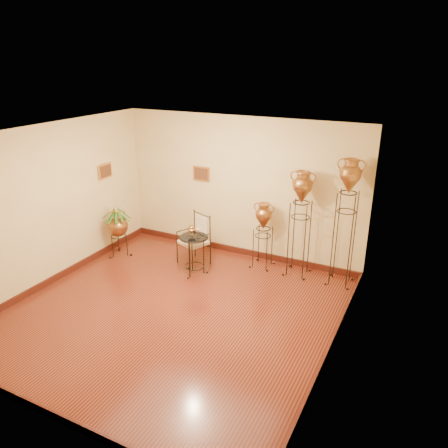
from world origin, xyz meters
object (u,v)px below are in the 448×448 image
at_px(amphora_tall, 345,222).
at_px(side_table, 194,254).
at_px(planter_urn, 117,224).
at_px(armchair, 193,240).
at_px(amphora_mid, 300,223).

distance_m(amphora_tall, side_table, 2.77).
relative_size(planter_urn, armchair, 1.22).
relative_size(amphora_tall, side_table, 2.41).
bearing_deg(side_table, amphora_mid, 26.82).
relative_size(amphora_mid, armchair, 2.02).
distance_m(amphora_tall, planter_urn, 4.41).
height_order(planter_urn, armchair, planter_urn).
relative_size(planter_urn, side_table, 1.27).
distance_m(amphora_mid, planter_urn, 3.62).
distance_m(amphora_mid, side_table, 2.02).
height_order(amphora_tall, armchair, amphora_tall).
xyz_separation_m(amphora_tall, armchair, (-2.74, -0.50, -0.68)).
bearing_deg(amphora_mid, side_table, -153.18).
bearing_deg(planter_urn, armchair, 12.40).
height_order(amphora_mid, armchair, amphora_mid).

